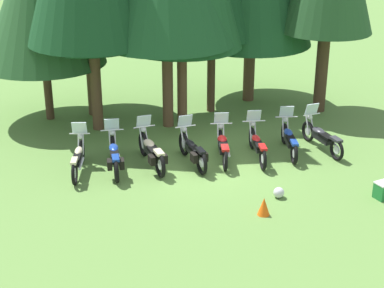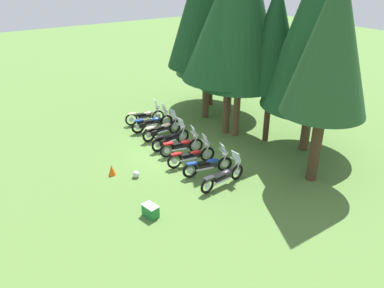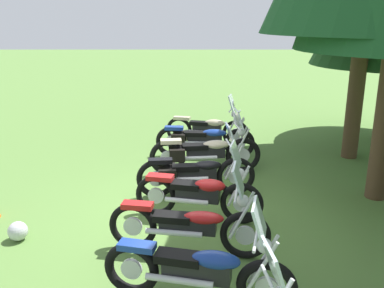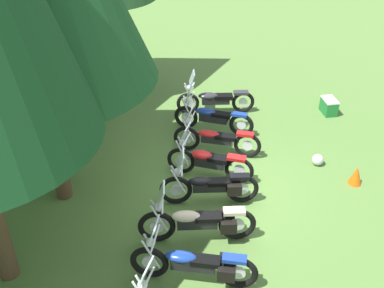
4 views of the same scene
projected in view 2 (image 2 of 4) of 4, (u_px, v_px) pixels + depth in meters
ground_plane at (176, 151)px, 18.57m from camera, size 80.00×80.00×0.00m
motorcycle_0 at (145, 116)px, 21.42m from camera, size 0.75×2.19×1.36m
motorcycle_1 at (152, 122)px, 20.57m from camera, size 0.72×2.39×1.38m
motorcycle_2 at (162, 129)px, 19.72m from camera, size 0.74×2.41×1.39m
motorcycle_3 at (170, 139)px, 18.71m from camera, size 0.68×2.24×1.38m
motorcycle_4 at (182, 146)px, 18.02m from camera, size 0.76×2.13×1.36m
motorcycle_5 at (192, 155)px, 17.15m from camera, size 0.72×2.30×1.36m
motorcycle_6 at (208, 165)px, 16.38m from camera, size 0.81×2.26×1.35m
motorcycle_7 at (223, 176)px, 15.54m from camera, size 0.62×2.34×1.35m
pine_tree_0 at (212, 33)px, 22.47m from camera, size 4.28×4.28×6.90m
pine_tree_1 at (207, 0)px, 19.72m from camera, size 4.22×4.22×9.89m
pine_tree_2 at (231, 16)px, 20.83m from camera, size 4.28×4.28×8.52m
pine_tree_3 at (230, 21)px, 18.06m from camera, size 4.61×4.61×8.49m
pine_tree_4 at (242, 7)px, 17.45m from camera, size 4.09×4.09×10.06m
pine_tree_5 at (275, 36)px, 17.40m from camera, size 2.91×2.91×7.70m
pine_tree_6 at (322, 20)px, 16.09m from camera, size 4.58×4.58×9.91m
pine_tree_7 at (332, 42)px, 13.74m from camera, size 3.27×3.27×8.48m
picnic_cooler at (151, 211)px, 13.79m from camera, size 0.66×0.49×0.47m
traffic_cone at (112, 170)px, 16.41m from camera, size 0.32×0.32×0.48m
dropped_helmet at (136, 174)px, 16.28m from camera, size 0.30×0.30×0.30m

